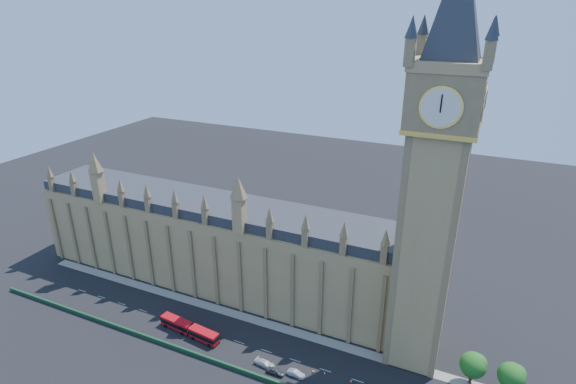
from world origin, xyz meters
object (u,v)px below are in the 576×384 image
at_px(car_grey, 276,371).
at_px(car_silver, 296,374).
at_px(car_white, 265,363).
at_px(red_bus, 189,329).

height_order(car_grey, car_silver, car_grey).
xyz_separation_m(car_silver, car_white, (-8.17, -0.15, 0.03)).
distance_m(car_silver, car_white, 8.17).
bearing_deg(car_grey, red_bus, 83.59).
bearing_deg(car_grey, car_silver, -73.51).
height_order(red_bus, car_white, red_bus).
xyz_separation_m(red_bus, car_white, (23.66, -1.98, -0.92)).
bearing_deg(red_bus, car_white, 1.14).
bearing_deg(red_bus, car_grey, -0.79).
distance_m(car_grey, car_white, 3.68).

